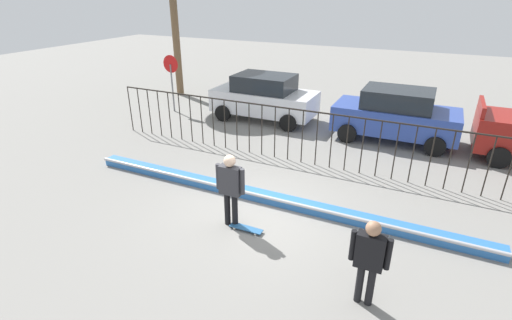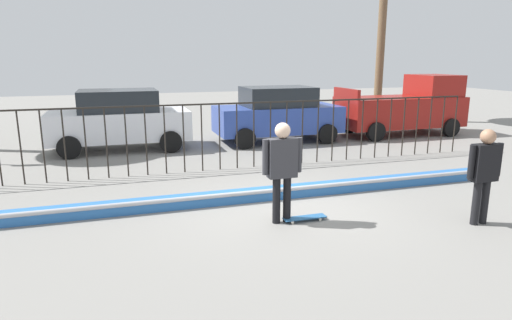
{
  "view_description": "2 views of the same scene",
  "coord_description": "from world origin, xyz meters",
  "px_view_note": "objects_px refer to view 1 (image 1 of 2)",
  "views": [
    {
      "loc": [
        3.51,
        -7.29,
        5.14
      ],
      "look_at": [
        -0.69,
        1.5,
        0.73
      ],
      "focal_mm": 26.71,
      "sensor_mm": 36.0,
      "label": 1
    },
    {
      "loc": [
        -3.02,
        -7.69,
        2.89
      ],
      "look_at": [
        -0.2,
        1.14,
        0.74
      ],
      "focal_mm": 31.17,
      "sensor_mm": 36.0,
      "label": 2
    }
  ],
  "objects_px": {
    "parked_car_white": "(264,97)",
    "camera_operator": "(369,256)",
    "skateboarder": "(230,184)",
    "skateboard": "(246,228)",
    "stop_sign": "(172,76)",
    "parked_car_blue": "(395,115)"
  },
  "relations": [
    {
      "from": "skateboard",
      "to": "stop_sign",
      "type": "height_order",
      "value": "stop_sign"
    },
    {
      "from": "camera_operator",
      "to": "parked_car_blue",
      "type": "bearing_deg",
      "value": -53.11
    },
    {
      "from": "skateboarder",
      "to": "skateboard",
      "type": "distance_m",
      "value": 1.11
    },
    {
      "from": "parked_car_white",
      "to": "camera_operator",
      "type": "bearing_deg",
      "value": -55.78
    },
    {
      "from": "skateboarder",
      "to": "skateboard",
      "type": "bearing_deg",
      "value": -31.66
    },
    {
      "from": "skateboard",
      "to": "parked_car_white",
      "type": "bearing_deg",
      "value": 114.74
    },
    {
      "from": "skateboarder",
      "to": "skateboard",
      "type": "height_order",
      "value": "skateboarder"
    },
    {
      "from": "skateboarder",
      "to": "camera_operator",
      "type": "bearing_deg",
      "value": -41.52
    },
    {
      "from": "skateboard",
      "to": "camera_operator",
      "type": "height_order",
      "value": "camera_operator"
    },
    {
      "from": "skateboarder",
      "to": "parked_car_white",
      "type": "bearing_deg",
      "value": 86.32
    },
    {
      "from": "skateboard",
      "to": "camera_operator",
      "type": "distance_m",
      "value": 3.22
    },
    {
      "from": "camera_operator",
      "to": "parked_car_white",
      "type": "distance_m",
      "value": 10.53
    },
    {
      "from": "skateboard",
      "to": "parked_car_white",
      "type": "xyz_separation_m",
      "value": [
        -3.02,
        7.65,
        0.91
      ]
    },
    {
      "from": "camera_operator",
      "to": "parked_car_white",
      "type": "relative_size",
      "value": 0.4
    },
    {
      "from": "camera_operator",
      "to": "stop_sign",
      "type": "height_order",
      "value": "stop_sign"
    },
    {
      "from": "skateboard",
      "to": "parked_car_white",
      "type": "height_order",
      "value": "parked_car_white"
    },
    {
      "from": "parked_car_white",
      "to": "parked_car_blue",
      "type": "distance_m",
      "value": 5.27
    },
    {
      "from": "stop_sign",
      "to": "camera_operator",
      "type": "bearing_deg",
      "value": -38.55
    },
    {
      "from": "skateboard",
      "to": "camera_operator",
      "type": "bearing_deg",
      "value": -17.11
    },
    {
      "from": "parked_car_white",
      "to": "stop_sign",
      "type": "bearing_deg",
      "value": -170.58
    },
    {
      "from": "skateboarder",
      "to": "parked_car_white",
      "type": "height_order",
      "value": "parked_car_white"
    },
    {
      "from": "parked_car_blue",
      "to": "stop_sign",
      "type": "bearing_deg",
      "value": -175.51
    }
  ]
}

